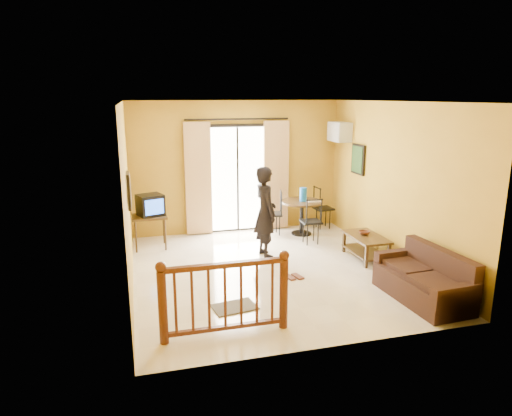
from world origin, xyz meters
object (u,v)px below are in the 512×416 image
object	(u,v)px
television	(150,205)
dining_table	(302,208)
sofa	(425,281)
coffee_table	(366,243)
standing_person	(265,212)

from	to	relation	value
television	dining_table	bearing A→B (deg)	-17.90
television	sofa	distance (m)	5.08
television	coffee_table	size ratio (longest dim) A/B	0.58
standing_person	sofa	bearing A→B (deg)	-150.45
television	sofa	bearing A→B (deg)	-62.17
television	standing_person	xyz separation A→B (m)	(2.00, -1.02, -0.02)
television	sofa	xyz separation A→B (m)	(3.72, -3.41, -0.58)
television	sofa	size ratio (longest dim) A/B	0.35
dining_table	standing_person	xyz separation A→B (m)	(-1.13, -1.11, 0.26)
television	coffee_table	distance (m)	4.10
television	dining_table	world-z (taller)	television
television	standing_person	world-z (taller)	standing_person
television	sofa	world-z (taller)	television
coffee_table	dining_table	bearing A→B (deg)	108.91
dining_table	standing_person	bearing A→B (deg)	-135.55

